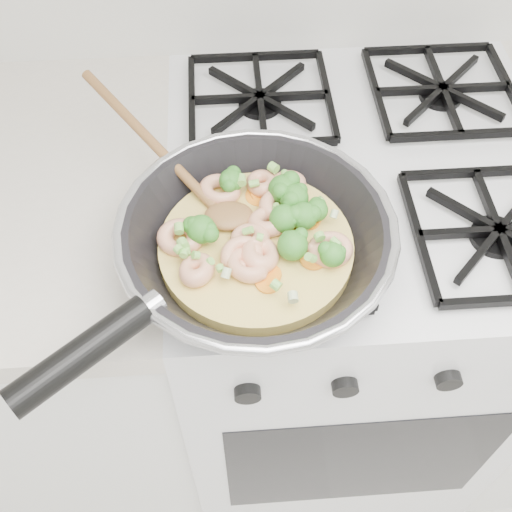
{
  "coord_description": "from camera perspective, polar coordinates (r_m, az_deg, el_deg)",
  "views": [
    {
      "loc": [
        -0.21,
        1.05,
        1.56
      ],
      "look_at": [
        -0.18,
        1.52,
        0.93
      ],
      "focal_mm": 43.18,
      "sensor_mm": 36.0,
      "label": 1
    }
  ],
  "objects": [
    {
      "name": "skillet",
      "position": [
        0.76,
        -0.21,
        1.49
      ],
      "size": [
        0.44,
        0.49,
        0.11
      ],
      "rotation": [
        0.0,
        0.0,
        -0.11
      ],
      "color": "black",
      "rests_on": "stove"
    },
    {
      "name": "stove",
      "position": [
        1.29,
        7.44,
        -5.74
      ],
      "size": [
        0.6,
        0.6,
        0.92
      ],
      "color": "white",
      "rests_on": "ground"
    }
  ]
}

